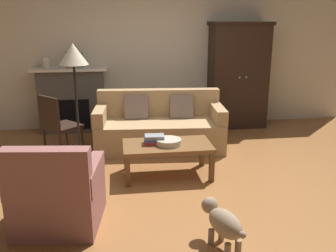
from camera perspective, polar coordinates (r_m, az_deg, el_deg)
ground_plane at (r=4.68m, az=2.24°, el=-8.11°), size 9.60×9.60×0.00m
back_wall at (r=6.80m, az=-1.50°, el=11.81°), size 7.20×0.10×2.80m
fireplace at (r=6.68m, az=-14.56°, el=3.99°), size 1.26×0.48×1.12m
armoire at (r=6.84m, az=10.70°, el=7.68°), size 1.06×0.57×1.87m
couch at (r=5.67m, az=-1.33°, el=-0.25°), size 1.98×0.99×0.86m
coffee_table at (r=4.65m, az=-0.11°, el=-3.41°), size 1.10×0.60×0.42m
fruit_bowl at (r=4.59m, az=0.08°, el=-2.45°), size 0.32×0.32×0.07m
book_stack at (r=4.62m, az=-2.16°, el=-2.09°), size 0.26×0.20×0.11m
mantel_vase_cream at (r=6.61m, az=-18.28°, el=9.24°), size 0.13×0.13×0.18m
mantel_vase_terracotta at (r=6.55m, az=-15.01°, el=9.87°), size 0.10×0.10×0.28m
mantel_vase_jade at (r=6.53m, az=-13.41°, el=9.85°), size 0.12×0.12×0.25m
armchair_near_left at (r=3.72m, az=-16.60°, el=-10.24°), size 0.86×0.86×0.88m
side_chair_wooden at (r=5.47m, az=-16.75°, el=0.56°), size 0.62×0.62×0.90m
floor_lamp at (r=4.73m, az=-14.32°, el=9.55°), size 0.36×0.36×1.64m
dog at (r=3.32m, az=8.45°, el=-14.44°), size 0.32×0.55×0.39m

